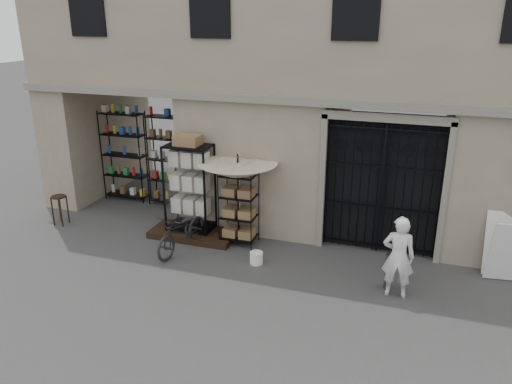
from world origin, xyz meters
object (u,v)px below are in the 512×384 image
(wooden_stool, at_px, (60,209))
(steel_bollard, at_px, (388,271))
(market_umbrella, at_px, (238,167))
(bicycle, at_px, (183,250))
(display_cabinet, at_px, (190,192))
(wire_rack, at_px, (239,208))
(white_bucket, at_px, (256,258))
(easel_sign, at_px, (503,248))
(shopkeeper, at_px, (394,295))

(wooden_stool, xyz_separation_m, steel_bollard, (7.93, -0.59, -0.03))
(market_umbrella, relative_size, bicycle, 1.44)
(display_cabinet, xyz_separation_m, market_umbrella, (1.20, -0.03, 0.74))
(steel_bollard, bearing_deg, wooden_stool, 175.74)
(wooden_stool, bearing_deg, bicycle, -5.76)
(wire_rack, bearing_deg, white_bucket, -41.53)
(market_umbrella, height_order, easel_sign, market_umbrella)
(wire_rack, bearing_deg, bicycle, -136.60)
(wire_rack, distance_m, white_bucket, 1.29)
(shopkeeper, xyz_separation_m, easel_sign, (1.91, 1.29, 0.66))
(white_bucket, bearing_deg, shopkeeper, -7.20)
(market_umbrella, distance_m, bicycle, 2.22)
(market_umbrella, xyz_separation_m, bicycle, (-1.02, -0.81, -1.80))
(wire_rack, bearing_deg, easel_sign, 9.74)
(white_bucket, bearing_deg, bicycle, 177.37)
(display_cabinet, bearing_deg, steel_bollard, -23.68)
(display_cabinet, relative_size, wire_rack, 1.26)
(bicycle, bearing_deg, market_umbrella, 46.62)
(shopkeeper, relative_size, easel_sign, 1.24)
(white_bucket, height_order, shopkeeper, white_bucket)
(wire_rack, relative_size, easel_sign, 1.36)
(display_cabinet, height_order, bicycle, display_cabinet)
(shopkeeper, distance_m, easel_sign, 2.40)
(bicycle, bearing_deg, steel_bollard, 5.01)
(display_cabinet, height_order, easel_sign, display_cabinet)
(wire_rack, distance_m, market_umbrella, 0.95)
(market_umbrella, bearing_deg, bicycle, -141.45)
(wire_rack, xyz_separation_m, market_umbrella, (-0.04, 0.07, 0.95))
(wire_rack, distance_m, bicycle, 1.55)
(steel_bollard, bearing_deg, bicycle, 176.94)
(bicycle, xyz_separation_m, easel_sign, (6.49, 0.86, 0.66))
(display_cabinet, xyz_separation_m, easel_sign, (6.67, 0.02, -0.40))
(white_bucket, relative_size, bicycle, 0.16)
(display_cabinet, height_order, shopkeeper, display_cabinet)
(shopkeeper, height_order, easel_sign, easel_sign)
(white_bucket, bearing_deg, easel_sign, 11.18)
(easel_sign, bearing_deg, white_bucket, -176.28)
(bicycle, bearing_deg, shopkeeper, 2.61)
(shopkeeper, bearing_deg, bicycle, -6.94)
(wire_rack, relative_size, wooden_stool, 2.33)
(steel_bollard, height_order, shopkeeper, steel_bollard)
(wooden_stool, distance_m, steel_bollard, 7.96)
(steel_bollard, relative_size, easel_sign, 0.56)
(market_umbrella, bearing_deg, shopkeeper, -19.32)
(wire_rack, height_order, easel_sign, wire_rack)
(display_cabinet, bearing_deg, wooden_stool, 177.69)
(wooden_stool, xyz_separation_m, easel_sign, (10.00, 0.50, 0.27))
(white_bucket, height_order, steel_bollard, steel_bollard)
(wire_rack, bearing_deg, display_cabinet, -176.06)
(bicycle, relative_size, steel_bollard, 2.40)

